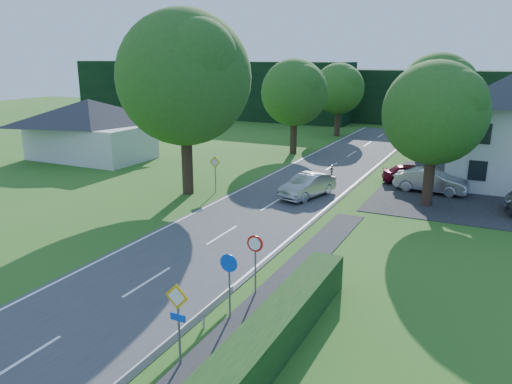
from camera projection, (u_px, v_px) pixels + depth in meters
The scene contains 24 objects.
road at pixel (241, 224), 26.84m from camera, with size 7.00×80.00×0.04m, color #393A3C.
parking_pad at pixel (492, 192), 33.04m from camera, with size 14.00×16.00×0.04m, color black.
line_edge_left at pixel (190, 215), 28.21m from camera, with size 0.12×80.00×0.01m, color white.
line_edge_right at pixel (297, 232), 25.46m from camera, with size 0.12×80.00×0.01m, color white.
line_centre at pixel (241, 223), 26.83m from camera, with size 0.12×80.00×0.01m, color white, non-canonical shape.
tree_main at pixel (185, 104), 31.32m from camera, with size 9.40×9.40×11.64m, color #265419, non-canonical shape.
tree_left_far at pixel (294, 107), 45.17m from camera, with size 7.00×7.00×8.58m, color #265419, non-canonical shape.
tree_right_far at pixel (436, 108), 41.77m from camera, with size 7.40×7.40×9.09m, color #265419, non-canonical shape.
tree_left_back at pixel (338, 100), 55.44m from camera, with size 6.60×6.60×8.07m, color #265419, non-canonical shape.
tree_right_back at pixel (435, 108), 49.33m from camera, with size 6.20×6.20×7.56m, color #265419, non-canonical shape.
tree_right_mid at pixel (433, 135), 29.06m from camera, with size 7.00×7.00×8.58m, color #265419, non-canonical shape.
treeline_left at pixel (205, 89), 74.05m from camera, with size 44.00×6.00×8.00m, color black.
treeline_right at pixel (467, 99), 62.43m from camera, with size 30.00×5.00×7.00m, color black.
bungalow_left at pixel (90, 128), 43.26m from camera, with size 11.00×6.50×5.20m.
streetlight at pixel (430, 127), 30.93m from camera, with size 2.03×0.18×8.00m.
sign_priority_right at pixel (178, 309), 14.13m from camera, with size 0.78×0.09×2.59m.
sign_roundabout at pixel (229, 273), 16.77m from camera, with size 0.64×0.08×2.37m.
sign_speed_limit at pixel (255, 251), 18.47m from camera, with size 0.64×0.11×2.37m.
sign_priority_left at pixel (215, 167), 32.61m from camera, with size 0.78×0.09×2.44m.
moving_car at pixel (307, 186), 31.70m from camera, with size 1.55×4.46×1.47m, color #ADADB2.
motorcycle at pixel (332, 169), 37.73m from camera, with size 0.62×1.78×0.93m, color black.
parked_car_red at pixel (412, 174), 35.05m from camera, with size 1.63×4.06×1.38m, color maroon.
parked_car_silver_a at pixel (431, 181), 32.84m from camera, with size 1.62×4.66×1.53m, color #AAAAAF.
parasol at pixel (448, 167), 35.62m from camera, with size 2.34×2.38×2.15m, color #CD4110.
Camera 1 is at (11.89, -2.51, 8.73)m, focal length 35.00 mm.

